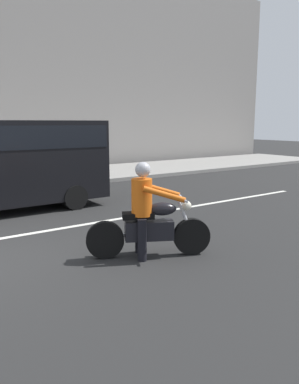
% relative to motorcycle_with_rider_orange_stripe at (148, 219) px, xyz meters
% --- Properties ---
extents(lane_marking_stripe, '(18.00, 0.14, 0.01)m').
position_rel_motorcycle_with_rider_orange_stripe_xyz_m(lane_marking_stripe, '(-1.80, 2.44, -0.64)').
color(lane_marking_stripe, silver).
rests_on(lane_marking_stripe, ground_plane).
extents(motorcycle_with_rider_orange_stripe, '(1.91, 1.11, 1.60)m').
position_rel_motorcycle_with_rider_orange_stripe_xyz_m(motorcycle_with_rider_orange_stripe, '(0.00, 0.00, 0.00)').
color(motorcycle_with_rider_orange_stripe, black).
rests_on(motorcycle_with_rider_orange_stripe, ground_plane).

